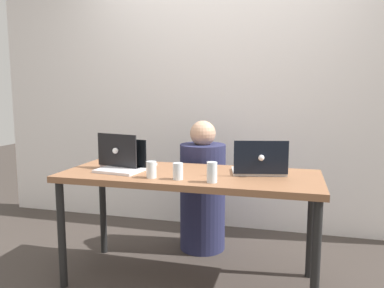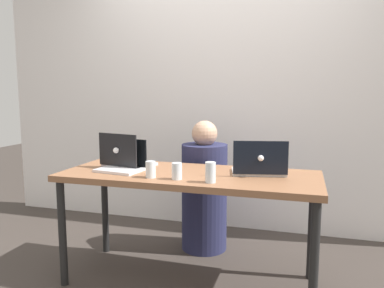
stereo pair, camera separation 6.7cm
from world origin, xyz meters
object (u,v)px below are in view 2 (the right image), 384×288
at_px(water_glass_right, 210,174).
at_px(water_glass_left, 151,171).
at_px(person_at_center, 204,193).
at_px(laptop_front_left, 123,164).
at_px(laptop_back_left, 125,159).
at_px(water_glass_center, 177,172).
at_px(laptop_back_right, 259,167).

xyz_separation_m(water_glass_right, water_glass_left, (-0.38, 0.02, -0.01)).
xyz_separation_m(person_at_center, water_glass_left, (-0.14, -0.75, 0.32)).
relative_size(person_at_center, laptop_front_left, 3.34).
bearing_deg(water_glass_left, person_at_center, 79.23).
distance_m(laptop_back_left, water_glass_center, 0.53).
bearing_deg(water_glass_left, water_glass_center, 0.69).
bearing_deg(water_glass_center, water_glass_left, -179.31).
height_order(laptop_back_left, water_glass_left, laptop_back_left).
distance_m(person_at_center, laptop_back_right, 0.75).
xyz_separation_m(laptop_back_right, water_glass_left, (-0.62, -0.27, -0.00)).
bearing_deg(water_glass_center, laptop_front_left, 160.97).
relative_size(laptop_front_left, water_glass_right, 2.60).
xyz_separation_m(water_glass_center, water_glass_left, (-0.17, -0.00, 0.00)).
height_order(laptop_front_left, laptop_back_left, laptop_back_left).
xyz_separation_m(laptop_back_right, water_glass_center, (-0.46, -0.27, -0.01)).
bearing_deg(person_at_center, laptop_back_right, 124.66).
distance_m(laptop_back_right, laptop_back_left, 0.92).
distance_m(laptop_back_left, water_glass_left, 0.40).
xyz_separation_m(laptop_back_right, laptop_back_left, (-0.92, -0.01, 0.00)).
bearing_deg(laptop_back_left, laptop_back_right, -166.04).
distance_m(laptop_back_right, water_glass_center, 0.53).
bearing_deg(laptop_back_right, laptop_back_left, -11.46).
bearing_deg(laptop_back_left, laptop_front_left, 120.69).
relative_size(laptop_front_left, laptop_back_left, 0.84).
distance_m(laptop_front_left, laptop_back_right, 0.89).
distance_m(laptop_front_left, laptop_back_left, 0.12).
distance_m(person_at_center, laptop_front_left, 0.80).
distance_m(water_glass_center, water_glass_left, 0.17).
height_order(person_at_center, water_glass_right, person_at_center).
bearing_deg(water_glass_right, water_glass_left, 176.94).
bearing_deg(laptop_back_left, water_glass_left, 152.07).
xyz_separation_m(water_glass_center, water_glass_right, (0.21, -0.02, 0.01)).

